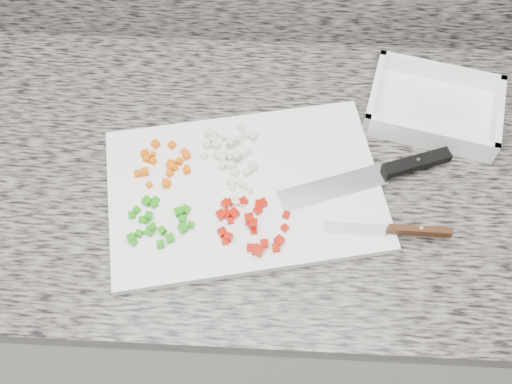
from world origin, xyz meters
TOP-DOWN VIEW (x-y plane):
  - cabinet at (0.00, 1.44)m, footprint 3.92×0.62m
  - countertop at (0.00, 1.44)m, footprint 3.96×0.64m
  - cutting_board at (0.02, 1.38)m, footprint 0.50×0.39m
  - carrot_pile at (-0.12, 1.42)m, footprint 0.09×0.10m
  - onion_pile at (-0.01, 1.45)m, footprint 0.10×0.11m
  - green_pepper_pile at (-0.11, 1.31)m, footprint 0.11×0.09m
  - red_pepper_pile at (0.03, 1.31)m, footprint 0.12×0.10m
  - garlic_pile at (0.01, 1.37)m, footprint 0.05×0.06m
  - chef_knife at (0.26, 1.42)m, footprint 0.29×0.13m
  - paring_knife at (0.28, 1.31)m, footprint 0.20×0.02m
  - tray at (0.35, 1.57)m, footprint 0.26×0.21m

SIDE VIEW (x-z plane):
  - cabinet at x=0.00m, z-range 0.00..0.86m
  - countertop at x=0.00m, z-range 0.86..0.90m
  - cutting_board at x=0.02m, z-range 0.90..0.91m
  - tray at x=0.35m, z-range 0.89..0.94m
  - garlic_pile at x=0.01m, z-range 0.91..0.92m
  - carrot_pile at x=-0.12m, z-range 0.91..0.93m
  - chef_knife at x=0.26m, z-range 0.91..0.93m
  - paring_knife at x=0.28m, z-range 0.91..0.93m
  - green_pepper_pile at x=-0.11m, z-range 0.91..0.93m
  - onion_pile at x=-0.01m, z-range 0.91..0.93m
  - red_pepper_pile at x=0.03m, z-range 0.91..0.93m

